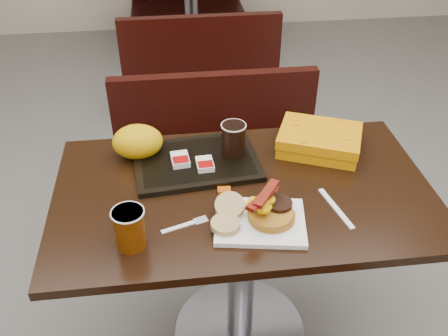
{
  "coord_description": "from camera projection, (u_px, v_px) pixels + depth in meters",
  "views": [
    {
      "loc": [
        -0.21,
        -1.21,
        1.73
      ],
      "look_at": [
        -0.06,
        0.02,
        0.82
      ],
      "focal_mm": 39.71,
      "sensor_mm": 36.0,
      "label": 1
    }
  ],
  "objects": [
    {
      "name": "table_near",
      "position": [
        241.0,
        270.0,
        1.79
      ],
      "size": [
        1.2,
        0.7,
        0.75
      ],
      "primitive_type": null,
      "color": "black",
      "rests_on": "floor"
    },
    {
      "name": "condiment_syrup",
      "position": [
        224.0,
        190.0,
        1.56
      ],
      "size": [
        0.04,
        0.03,
        0.01
      ],
      "primitive_type": "cube",
      "rotation": [
        0.0,
        0.0,
        -0.06
      ],
      "color": "#B64707",
      "rests_on": "table_near"
    },
    {
      "name": "sausage_patty",
      "position": [
        279.0,
        203.0,
        1.44
      ],
      "size": [
        0.09,
        0.09,
        0.01
      ],
      "primitive_type": "cylinder",
      "rotation": [
        0.0,
        0.0,
        0.21
      ],
      "color": "black",
      "rests_on": "pancake_stack"
    },
    {
      "name": "pancake_stack",
      "position": [
        272.0,
        214.0,
        1.43
      ],
      "size": [
        0.16,
        0.16,
        0.03
      ],
      "primitive_type": "cylinder",
      "rotation": [
        0.0,
        0.0,
        0.19
      ],
      "color": "#A7641B",
      "rests_on": "platter"
    },
    {
      "name": "condiment_ketchup",
      "position": [
        215.0,
        166.0,
        1.66
      ],
      "size": [
        0.04,
        0.03,
        0.01
      ],
      "primitive_type": "cube",
      "rotation": [
        0.0,
        0.0,
        0.11
      ],
      "color": "#8C0504",
      "rests_on": "table_near"
    },
    {
      "name": "knife",
      "position": [
        336.0,
        208.0,
        1.49
      ],
      "size": [
        0.06,
        0.19,
        0.0
      ],
      "primitive_type": "cube",
      "rotation": [
        0.0,
        0.0,
        -1.35
      ],
      "color": "white",
      "rests_on": "table_near"
    },
    {
      "name": "hashbrown_sleeve_left",
      "position": [
        180.0,
        159.0,
        1.65
      ],
      "size": [
        0.06,
        0.08,
        0.02
      ],
      "primitive_type": "cube",
      "rotation": [
        0.0,
        0.0,
        0.09
      ],
      "color": "silver",
      "rests_on": "tray"
    },
    {
      "name": "table_far",
      "position": [
        192.0,
        21.0,
        3.88
      ],
      "size": [
        1.2,
        0.7,
        0.75
      ],
      "primitive_type": null,
      "color": "black",
      "rests_on": "floor"
    },
    {
      "name": "muffin_top",
      "position": [
        230.0,
        206.0,
        1.45
      ],
      "size": [
        0.11,
        0.11,
        0.05
      ],
      "primitive_type": "cylinder",
      "rotation": [
        0.38,
        0.0,
        -0.24
      ],
      "color": "tan",
      "rests_on": "platter"
    },
    {
      "name": "tray",
      "position": [
        196.0,
        162.0,
        1.68
      ],
      "size": [
        0.44,
        0.33,
        0.02
      ],
      "primitive_type": "cube",
      "rotation": [
        0.0,
        0.0,
        0.09
      ],
      "color": "black",
      "rests_on": "table_near"
    },
    {
      "name": "coffee_cup_near",
      "position": [
        130.0,
        228.0,
        1.34
      ],
      "size": [
        0.09,
        0.09,
        0.12
      ],
      "primitive_type": "cylinder",
      "rotation": [
        0.0,
        0.0,
        -0.01
      ],
      "color": "#893904",
      "rests_on": "table_near"
    },
    {
      "name": "hashbrown_sleeve_right",
      "position": [
        205.0,
        164.0,
        1.63
      ],
      "size": [
        0.06,
        0.08,
        0.02
      ],
      "primitive_type": "cube",
      "rotation": [
        0.0,
        0.0,
        0.06
      ],
      "color": "silver",
      "rests_on": "tray"
    },
    {
      "name": "platter",
      "position": [
        260.0,
        222.0,
        1.44
      ],
      "size": [
        0.29,
        0.24,
        0.02
      ],
      "primitive_type": "cube",
      "rotation": [
        0.0,
        0.0,
        -0.16
      ],
      "color": "white",
      "rests_on": "table_near"
    },
    {
      "name": "bench_near_n",
      "position": [
        219.0,
        162.0,
        2.36
      ],
      "size": [
        1.0,
        0.46,
        0.72
      ],
      "primitive_type": null,
      "color": "black",
      "rests_on": "floor"
    },
    {
      "name": "floor",
      "position": [
        239.0,
        333.0,
        2.02
      ],
      "size": [
        6.0,
        7.0,
        0.01
      ],
      "primitive_type": "cube",
      "color": "gray",
      "rests_on": "ground"
    },
    {
      "name": "bench_far_s",
      "position": [
        199.0,
        59.0,
        3.33
      ],
      "size": [
        1.0,
        0.46,
        0.72
      ],
      "primitive_type": null,
      "color": "black",
      "rests_on": "floor"
    },
    {
      "name": "clamshell",
      "position": [
        319.0,
        140.0,
        1.73
      ],
      "size": [
        0.34,
        0.3,
        0.07
      ],
      "primitive_type": "cube",
      "rotation": [
        0.0,
        0.0,
        -0.4
      ],
      "color": "#D07C03",
      "rests_on": "table_near"
    },
    {
      "name": "coffee_cup_far",
      "position": [
        233.0,
        139.0,
        1.67
      ],
      "size": [
        0.09,
        0.09,
        0.11
      ],
      "primitive_type": "cylinder",
      "rotation": [
        0.0,
        0.0,
        -0.17
      ],
      "color": "black",
      "rests_on": "tray"
    },
    {
      "name": "fork",
      "position": [
        178.0,
        227.0,
        1.43
      ],
      "size": [
        0.14,
        0.07,
        0.0
      ],
      "primitive_type": null,
      "rotation": [
        0.0,
        0.0,
        0.32
      ],
      "color": "white",
      "rests_on": "table_near"
    },
    {
      "name": "paper_bag",
      "position": [
        138.0,
        142.0,
        1.69
      ],
      "size": [
        0.18,
        0.13,
        0.12
      ],
      "primitive_type": "ellipsoid",
      "rotation": [
        0.0,
        0.0,
        0.04
      ],
      "color": "#E4AA07",
      "rests_on": "table_near"
    },
    {
      "name": "muffin_bottom",
      "position": [
        225.0,
        225.0,
        1.4
      ],
      "size": [
        0.11,
        0.11,
        0.02
      ],
      "primitive_type": "cylinder",
      "rotation": [
        0.0,
        0.0,
        -0.33
      ],
      "color": "tan",
      "rests_on": "platter"
    },
    {
      "name": "scrambled_eggs",
      "position": [
        261.0,
        205.0,
        1.41
      ],
      "size": [
        0.11,
        0.1,
        0.05
      ],
      "primitive_type": "ellipsoid",
      "rotation": [
        0.0,
        0.0,
        -0.26
      ],
      "color": "#FFB105",
      "rests_on": "pancake_stack"
    },
    {
      "name": "bacon_strips",
      "position": [
        263.0,
        197.0,
        1.39
      ],
      "size": [
        0.15,
        0.16,
        0.01
      ],
      "primitive_type": null,
      "rotation": [
        0.0,
        0.0,
        0.88
      ],
      "color": "#4C0805",
      "rests_on": "scrambled_eggs"
    }
  ]
}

